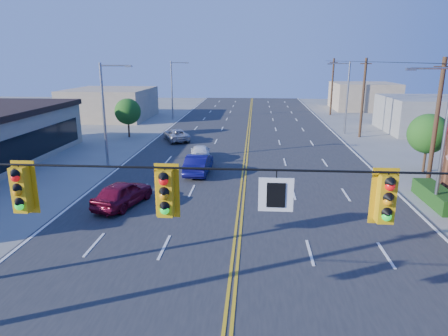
# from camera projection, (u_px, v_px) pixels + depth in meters

# --- Properties ---
(road) EXTENTS (20.00, 120.00, 0.06)m
(road) POSITION_uv_depth(u_px,v_px,m) (244.00, 175.00, 29.30)
(road) COLOR #2D2D30
(road) RESTS_ON ground
(signal_span) EXTENTS (24.32, 0.34, 9.00)m
(signal_span) POSITION_uv_depth(u_px,v_px,m) (215.00, 217.00, 8.80)
(signal_span) COLOR #47301E
(signal_span) RESTS_ON ground
(streetlight_se) EXTENTS (2.55, 0.25, 8.00)m
(streetlight_se) POSITION_uv_depth(u_px,v_px,m) (442.00, 131.00, 21.54)
(streetlight_se) COLOR gray
(streetlight_se) RESTS_ON ground
(streetlight_ne) EXTENTS (2.55, 0.25, 8.00)m
(streetlight_ne) POSITION_uv_depth(u_px,v_px,m) (346.00, 94.00, 44.62)
(streetlight_ne) COLOR gray
(streetlight_ne) RESTS_ON ground
(streetlight_sw) EXTENTS (2.55, 0.25, 8.00)m
(streetlight_sw) POSITION_uv_depth(u_px,v_px,m) (106.00, 109.00, 30.85)
(streetlight_sw) COLOR gray
(streetlight_sw) RESTS_ON ground
(streetlight_nw) EXTENTS (2.55, 0.25, 8.00)m
(streetlight_nw) POSITION_uv_depth(u_px,v_px,m) (173.00, 87.00, 55.85)
(streetlight_nw) COLOR gray
(streetlight_nw) RESTS_ON ground
(utility_pole_near) EXTENTS (0.28, 0.28, 8.40)m
(utility_pole_near) POSITION_uv_depth(u_px,v_px,m) (436.00, 125.00, 25.36)
(utility_pole_near) COLOR #47301E
(utility_pole_near) RESTS_ON ground
(utility_pole_mid) EXTENTS (0.28, 0.28, 8.40)m
(utility_pole_mid) POSITION_uv_depth(u_px,v_px,m) (363.00, 98.00, 42.67)
(utility_pole_mid) COLOR #47301E
(utility_pole_mid) RESTS_ON ground
(utility_pole_far) EXTENTS (0.28, 0.28, 8.40)m
(utility_pole_far) POSITION_uv_depth(u_px,v_px,m) (332.00, 87.00, 59.98)
(utility_pole_far) COLOR #47301E
(utility_pole_far) RESTS_ON ground
(tree_kfc_rear) EXTENTS (2.94, 2.94, 4.41)m
(tree_kfc_rear) POSITION_uv_depth(u_px,v_px,m) (428.00, 134.00, 29.44)
(tree_kfc_rear) COLOR #47301E
(tree_kfc_rear) RESTS_ON ground
(tree_west) EXTENTS (2.80, 2.80, 4.20)m
(tree_west) POSITION_uv_depth(u_px,v_px,m) (128.00, 112.00, 43.01)
(tree_west) COLOR #47301E
(tree_west) RESTS_ON ground
(bld_east_mid) EXTENTS (12.00, 10.00, 4.00)m
(bld_east_mid) POSITION_uv_depth(u_px,v_px,m) (438.00, 115.00, 46.36)
(bld_east_mid) COLOR gray
(bld_east_mid) RESTS_ON ground
(bld_west_far) EXTENTS (11.00, 12.00, 4.20)m
(bld_west_far) POSITION_uv_depth(u_px,v_px,m) (111.00, 104.00, 57.18)
(bld_west_far) COLOR tan
(bld_west_far) RESTS_ON ground
(bld_east_far) EXTENTS (10.00, 10.00, 4.40)m
(bld_east_far) POSITION_uv_depth(u_px,v_px,m) (363.00, 96.00, 67.69)
(bld_east_far) COLOR tan
(bld_east_far) RESTS_ON ground
(car_magenta) EXTENTS (2.87, 4.65, 1.48)m
(car_magenta) POSITION_uv_depth(u_px,v_px,m) (123.00, 194.00, 22.95)
(car_magenta) COLOR maroon
(car_magenta) RESTS_ON ground
(car_blue) EXTENTS (1.73, 4.54, 1.48)m
(car_blue) POSITION_uv_depth(u_px,v_px,m) (199.00, 164.00, 29.45)
(car_blue) COLOR #100E56
(car_blue) RESTS_ON ground
(car_white) EXTENTS (2.13, 4.18, 1.16)m
(car_white) POSITION_uv_depth(u_px,v_px,m) (200.00, 153.00, 33.81)
(car_white) COLOR white
(car_white) RESTS_ON ground
(car_silver) EXTENTS (3.67, 4.93, 1.24)m
(car_silver) POSITION_uv_depth(u_px,v_px,m) (176.00, 135.00, 41.34)
(car_silver) COLOR #B6B5BB
(car_silver) RESTS_ON ground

